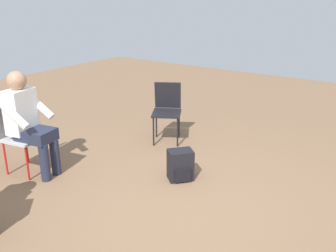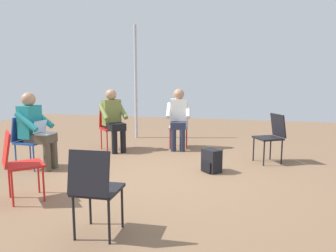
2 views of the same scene
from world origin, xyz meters
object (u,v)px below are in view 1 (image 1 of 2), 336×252
object	(u,v)px
chair_southwest	(167,108)
person_in_white	(28,119)
chair_south	(19,133)
backpack_near_laptop_user	(180,167)

from	to	relation	value
chair_southwest	person_in_white	distance (m)	1.95
chair_south	chair_southwest	size ratio (longest dim) A/B	1.00
chair_south	person_in_white	bearing A→B (deg)	90.00
backpack_near_laptop_user	chair_southwest	bearing A→B (deg)	-138.37
chair_southwest	backpack_near_laptop_user	distance (m)	1.30
chair_southwest	backpack_near_laptop_user	size ratio (longest dim) A/B	2.36
person_in_white	backpack_near_laptop_user	size ratio (longest dim) A/B	3.44
chair_southwest	person_in_white	world-z (taller)	person_in_white
chair_southwest	backpack_near_laptop_user	world-z (taller)	chair_southwest
chair_southwest	backpack_near_laptop_user	xyz separation A→B (m)	(0.94, 0.83, -0.34)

